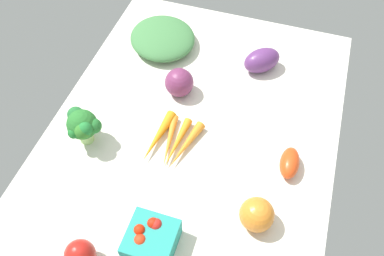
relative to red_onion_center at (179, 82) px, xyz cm
name	(u,v)px	position (x,y,z in cm)	size (l,w,h in cm)	color
tablecloth	(192,135)	(12.68, 7.86, -5.12)	(104.00, 76.00, 2.00)	silver
red_onion_center	(179,82)	(0.00, 0.00, 0.00)	(8.24, 8.24, 8.24)	#712E56
heirloom_tomato_orange	(257,215)	(32.67, 29.50, -0.13)	(7.99, 7.99, 7.99)	orange
berry_basket	(151,239)	(45.01, 8.86, -0.79)	(10.56, 10.56, 7.17)	teal
eggplant	(262,60)	(-16.54, 20.40, -0.57)	(11.47, 7.11, 7.11)	#60316E
carrot_bunch	(171,141)	(17.89, 3.80, -2.82)	(16.84, 13.56, 2.97)	orange
bell_pepper_red	(80,256)	(53.13, -3.82, 0.06)	(6.64, 6.64, 8.36)	red
roma_tomato	(290,163)	(15.86, 34.36, -1.72)	(9.07, 4.80, 4.80)	#DE4417
leafy_greens_clump	(163,38)	(-17.61, -11.59, -1.26)	(21.55, 20.05, 5.72)	#407A43
broccoli_head	(83,125)	(23.60, -17.70, 2.52)	(8.62, 9.82, 10.55)	#A5D07B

